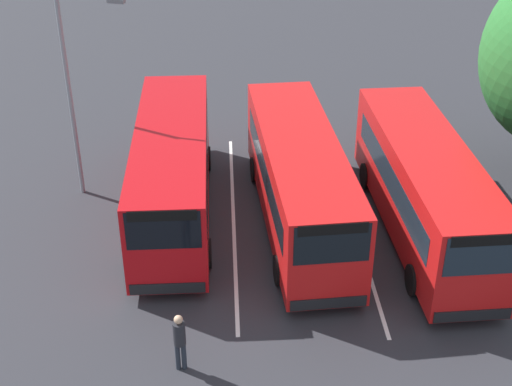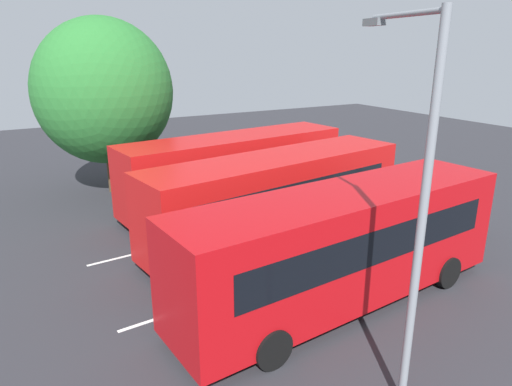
# 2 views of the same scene
# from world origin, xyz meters

# --- Properties ---
(ground_plane) EXTENTS (62.89, 62.89, 0.00)m
(ground_plane) POSITION_xyz_m (0.00, 0.00, 0.00)
(ground_plane) COLOR #2B2B30
(bus_far_left) EXTENTS (10.16, 3.23, 3.21)m
(bus_far_left) POSITION_xyz_m (-0.27, -4.14, 1.76)
(bus_far_left) COLOR #B70C11
(bus_far_left) RESTS_ON ground
(bus_center_left) EXTENTS (10.22, 3.80, 3.21)m
(bus_center_left) POSITION_xyz_m (0.30, 0.17, 1.76)
(bus_center_left) COLOR red
(bus_center_left) RESTS_ON ground
(bus_center_right) EXTENTS (10.20, 3.53, 3.21)m
(bus_center_right) POSITION_xyz_m (0.69, 4.24, 1.76)
(bus_center_right) COLOR red
(bus_center_right) RESTS_ON ground
(pedestrian) EXTENTS (0.36, 0.36, 1.75)m
(pedestrian) POSITION_xyz_m (7.29, -3.02, 1.04)
(pedestrian) COLOR #232833
(pedestrian) RESTS_ON ground
(street_lamp) EXTENTS (0.69, 2.40, 7.41)m
(street_lamp) POSITION_xyz_m (-1.67, -7.52, 4.28)
(street_lamp) COLOR gray
(street_lamp) RESTS_ON ground
(depot_tree) EXTENTS (6.32, 5.69, 8.11)m
(depot_tree) POSITION_xyz_m (-3.39, 9.41, 4.79)
(depot_tree) COLOR #4C3823
(depot_tree) RESTS_ON ground
(lane_stripe_outer_left) EXTENTS (12.13, 1.05, 0.01)m
(lane_stripe_outer_left) POSITION_xyz_m (0.00, -2.08, 0.00)
(lane_stripe_outer_left) COLOR silver
(lane_stripe_outer_left) RESTS_ON ground
(lane_stripe_inner_left) EXTENTS (12.13, 1.05, 0.01)m
(lane_stripe_inner_left) POSITION_xyz_m (0.00, 2.08, 0.00)
(lane_stripe_inner_left) COLOR silver
(lane_stripe_inner_left) RESTS_ON ground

